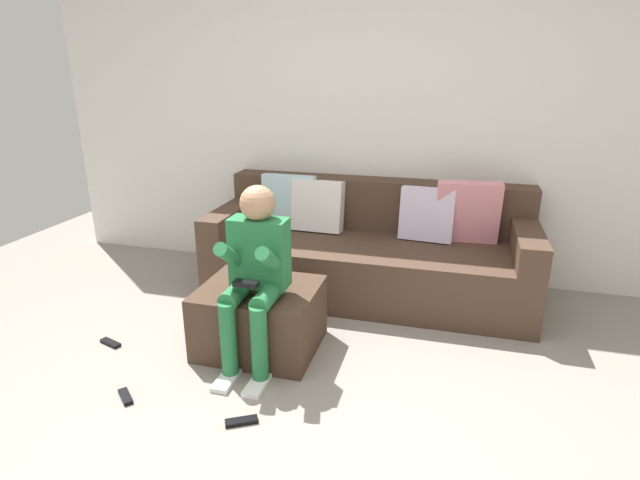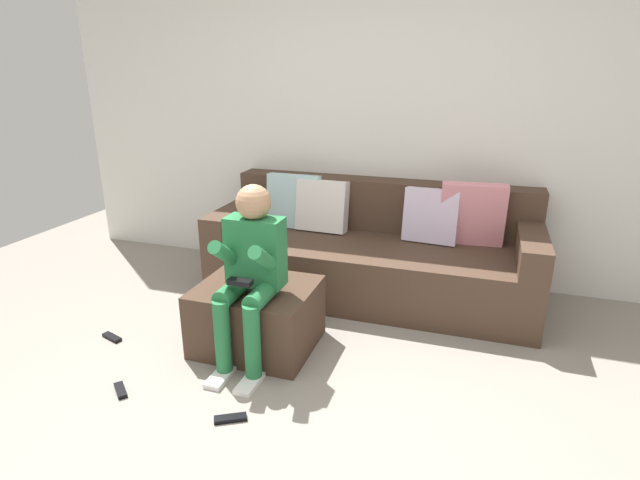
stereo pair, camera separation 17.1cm
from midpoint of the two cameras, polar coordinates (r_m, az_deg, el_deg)
ground_plane at (r=2.60m, az=-4.53°, el=-22.22°), size 7.25×7.25×0.00m
wall_back at (r=4.25m, az=7.62°, el=13.35°), size 5.58×0.10×2.61m
couch_sectional at (r=4.00m, az=7.28°, el=-1.33°), size 2.44×0.95×0.91m
ottoman at (r=3.26m, az=-5.58°, el=-8.54°), size 0.72×0.60×0.41m
person_seated at (r=2.95m, az=-6.22°, el=-2.93°), size 0.34×0.56×1.08m
remote_near_ottoman at (r=2.76m, az=-8.19°, el=-19.25°), size 0.17×0.13×0.02m
remote_by_storage_bin at (r=3.10m, az=-19.99°, el=-15.61°), size 0.14×0.13×0.02m
remote_under_side_table at (r=3.65m, az=-21.09°, el=-10.18°), size 0.16×0.09×0.02m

